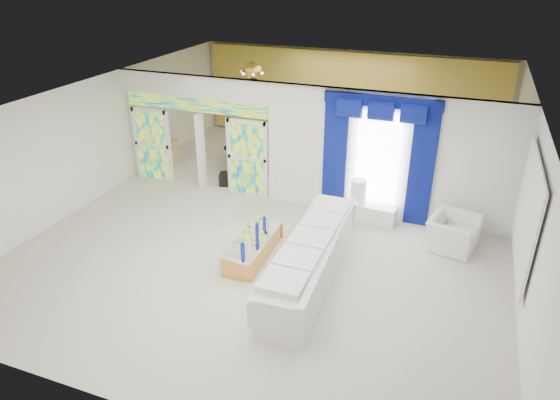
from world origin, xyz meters
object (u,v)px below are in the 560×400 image
at_px(armchair, 453,233).
at_px(grand_piano, 260,150).
at_px(coffee_table, 254,247).
at_px(console_table, 369,212).
at_px(white_sofa, 311,259).

distance_m(armchair, grand_piano, 6.42).
xyz_separation_m(coffee_table, console_table, (1.93, 2.41, -0.00)).
height_order(console_table, armchair, armchair).
bearing_deg(white_sofa, coffee_table, 165.31).
xyz_separation_m(armchair, grand_piano, (-5.71, 2.94, 0.11)).
relative_size(white_sofa, grand_piano, 2.26).
xyz_separation_m(white_sofa, armchair, (2.49, 2.14, -0.04)).
distance_m(coffee_table, console_table, 3.09).
relative_size(white_sofa, armchair, 3.83).
height_order(console_table, grand_piano, grand_piano).
xyz_separation_m(white_sofa, coffee_table, (-1.35, 0.30, -0.18)).
bearing_deg(white_sofa, console_table, 75.65).
distance_m(coffee_table, armchair, 4.26).
bearing_deg(armchair, grand_piano, 76.18).
bearing_deg(console_table, armchair, -16.52).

